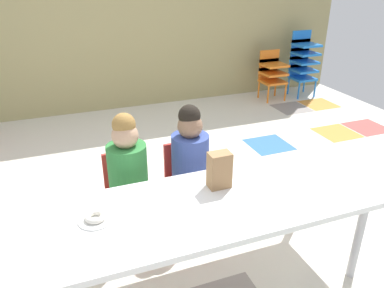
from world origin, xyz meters
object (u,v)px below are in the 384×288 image
Objects in this scene: seated_child_middle_seat at (190,156)px; craft_table at (180,215)px; seated_child_near_camera at (127,167)px; paper_plate_near_edge at (96,220)px; donut_powdered_on_plate at (95,217)px; kid_chair_orange_stack at (272,72)px; paper_bag_brown at (219,170)px; kid_chair_blue_stack at (303,60)px.

craft_table is at bearing -115.24° from seated_child_middle_seat.
seated_child_near_camera reaches higher than paper_plate_near_edge.
donut_powdered_on_plate reaches higher than craft_table.
paper_plate_near_edge is at bearing -134.74° from kid_chair_orange_stack.
seated_child_near_camera is 1.00× the size of seated_child_middle_seat.
paper_plate_near_edge is at bearing -143.88° from seated_child_middle_seat.
paper_bag_brown is 1.22× the size of paper_plate_near_edge.
donut_powdered_on_plate is (-3.33, -2.86, 0.06)m from kid_chair_blue_stack.
donut_powdered_on_plate is (-0.44, 0.06, 0.06)m from craft_table.
kid_chair_orange_stack is at bearing 45.26° from donut_powdered_on_plate.
paper_bag_brown is at bearing -127.06° from kid_chair_orange_stack.
kid_chair_orange_stack is 4.02m from donut_powdered_on_plate.
donut_powdered_on_plate is at bearing -173.84° from paper_bag_brown.
paper_plate_near_edge is (-0.71, -0.52, 0.01)m from seated_child_middle_seat.
kid_chair_orange_stack is at bearing 42.44° from seated_child_near_camera.
kid_chair_orange_stack is 3.09× the size of paper_bag_brown.
paper_plate_near_edge reaches higher than craft_table.
donut_powdered_on_plate is at bearing 0.00° from paper_plate_near_edge.
craft_table is 9.92× the size of paper_bag_brown.
seated_child_middle_seat is 0.46m from paper_bag_brown.
paper_plate_near_edge is (-0.73, -0.08, -0.11)m from paper_bag_brown.
craft_table is 2.38× the size of seated_child_near_camera.
seated_child_middle_seat reaches higher than kid_chair_orange_stack.
seated_child_middle_seat is at bearing 0.00° from seated_child_near_camera.
craft_table is 2.37× the size of kid_chair_blue_stack.
paper_bag_brown is (-2.10, -2.78, 0.27)m from kid_chair_orange_stack.
donut_powdered_on_plate is (-0.71, -0.52, 0.02)m from seated_child_middle_seat.
seated_child_middle_seat is at bearing -138.29° from kid_chair_blue_stack.
kid_chair_blue_stack reaches higher than kid_chair_orange_stack.
craft_table is at bearing -74.20° from seated_child_near_camera.
paper_bag_brown reaches higher than kid_chair_orange_stack.
craft_table is 0.45m from paper_plate_near_edge.
seated_child_middle_seat reaches higher than paper_plate_near_edge.
seated_child_near_camera is at bearing 62.02° from paper_plate_near_edge.
seated_child_middle_seat reaches higher than paper_bag_brown.
seated_child_middle_seat is 3.16m from kid_chair_orange_stack.
kid_chair_blue_stack is 5.11× the size of paper_plate_near_edge.
paper_bag_brown reaches higher than paper_plate_near_edge.
paper_bag_brown reaches higher than craft_table.
seated_child_middle_seat reaches higher than donut_powdered_on_plate.
seated_child_middle_seat is at bearing 36.12° from paper_plate_near_edge.
craft_table is at bearing -7.55° from donut_powdered_on_plate.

